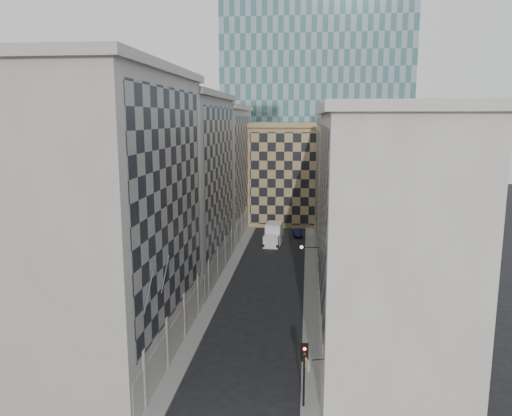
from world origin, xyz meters
The scene contains 15 objects.
sidewalk_west centered at (-5.25, 30.00, 0.07)m, with size 1.50×100.00×0.15m, color gray.
sidewalk_east centered at (5.25, 30.00, 0.07)m, with size 1.50×100.00×0.15m, color gray.
bldg_left_a centered at (-10.88, 11.00, 11.82)m, with size 10.80×22.80×23.70m.
bldg_left_b centered at (-10.88, 33.00, 11.32)m, with size 10.80×22.80×22.70m.
bldg_left_c centered at (-10.88, 55.00, 10.83)m, with size 10.80×22.80×21.70m.
bldg_right_a centered at (10.88, 15.00, 10.32)m, with size 10.80×26.80×20.70m.
bldg_right_b centered at (10.89, 42.00, 9.85)m, with size 10.80×28.80×19.70m.
tan_block centered at (2.00, 67.90, 9.44)m, with size 16.80×14.80×18.80m.
church_tower centered at (0.00, 82.00, 26.95)m, with size 7.20×7.20×51.50m.
flagpoles_left centered at (-5.90, 6.00, 8.00)m, with size 0.10×6.33×2.33m.
bracket_lamp centered at (4.38, 24.00, 6.20)m, with size 1.98×0.36×0.36m.
traffic_light centered at (4.71, 4.16, 3.39)m, with size 0.57×0.50×4.53m.
box_truck centered at (-0.51, 49.27, 1.41)m, with size 2.89×6.08×3.24m.
dark_car centered at (3.13, 54.84, 0.62)m, with size 1.31×3.75×1.23m, color black.
shop_sign centered at (4.96, 3.00, 3.84)m, with size 1.23×0.69×0.79m.
Camera 1 is at (4.72, -27.32, 19.62)m, focal length 35.00 mm.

